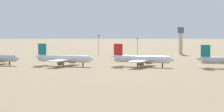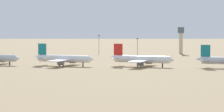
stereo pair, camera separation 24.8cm
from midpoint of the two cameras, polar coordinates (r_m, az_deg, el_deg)
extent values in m
plane|color=#9E8460|center=(273.89, -0.54, -1.19)|extent=(4000.00, 4000.00, 0.00)
pyramid|color=slate|center=(1202.59, 2.15, 3.86)|extent=(267.28, 222.82, 63.83)
cone|color=silver|center=(278.89, -11.50, -0.29)|extent=(3.66, 4.34, 3.89)
cylinder|color=slate|center=(294.16, -13.26, -0.53)|extent=(4.00, 2.82, 2.25)
cylinder|color=black|center=(282.06, -12.40, -0.91)|extent=(0.72, 0.72, 2.25)
cylinder|color=white|center=(273.29, -5.92, -0.32)|extent=(32.96, 9.27, 4.09)
cone|color=white|center=(265.61, -2.50, -0.41)|extent=(3.65, 4.33, 3.89)
cone|color=white|center=(281.85, -9.13, -0.11)|extent=(4.59, 4.09, 3.48)
cube|color=#14727A|center=(279.86, -8.53, 0.85)|extent=(5.33, 1.35, 6.65)
cube|color=white|center=(283.66, -8.11, -0.12)|extent=(4.34, 7.39, 0.37)
cube|color=white|center=(276.59, -8.94, -0.21)|extent=(4.34, 7.39, 0.37)
cube|color=white|center=(272.87, -5.72, -0.45)|extent=(12.09, 33.42, 0.57)
cylinder|color=slate|center=(279.34, -4.82, -0.65)|extent=(3.99, 2.81, 2.25)
cylinder|color=slate|center=(265.70, -6.28, -0.87)|extent=(3.99, 2.81, 2.25)
cylinder|color=black|center=(268.05, -3.55, -1.06)|extent=(0.72, 0.72, 2.25)
cylinder|color=black|center=(276.39, -5.96, -0.94)|extent=(0.72, 0.72, 2.25)
cylinder|color=black|center=(272.05, -6.44, -1.01)|extent=(0.72, 0.72, 2.25)
cylinder|color=white|center=(266.88, 3.66, -0.39)|extent=(33.12, 9.84, 4.11)
cone|color=white|center=(261.71, 7.38, -0.49)|extent=(3.73, 4.39, 3.91)
cone|color=white|center=(273.09, 0.10, -0.17)|extent=(4.67, 4.17, 3.50)
cube|color=red|center=(271.53, 0.79, 0.82)|extent=(5.35, 1.45, 6.68)
cube|color=white|center=(275.62, 1.10, -0.18)|extent=(4.47, 7.46, 0.37)
cube|color=white|center=(267.98, 0.46, -0.28)|extent=(4.47, 7.46, 0.37)
cube|color=white|center=(266.60, 3.87, -0.53)|extent=(12.68, 33.63, 0.58)
cylinder|color=slate|center=(273.69, 4.59, -0.73)|extent=(4.04, 2.88, 2.26)
cylinder|color=slate|center=(259.08, 3.54, -0.96)|extent=(4.04, 2.88, 2.26)
cylinder|color=black|center=(263.38, 6.24, -1.15)|extent=(0.72, 0.72, 2.26)
cylinder|color=black|center=(269.93, 3.52, -1.03)|extent=(0.72, 0.72, 2.26)
cylinder|color=black|center=(265.28, 3.17, -1.10)|extent=(0.72, 0.72, 2.26)
cone|color=silver|center=(264.26, 10.67, -0.37)|extent=(4.37, 3.83, 3.44)
cube|color=#14727A|center=(263.58, 11.42, 0.64)|extent=(5.28, 1.04, 6.57)
cube|color=silver|center=(267.86, 11.51, -0.37)|extent=(3.92, 7.17, 0.36)
cube|color=silver|center=(259.85, 11.30, -0.48)|extent=(3.92, 7.17, 0.36)
cylinder|color=#C6B793|center=(406.97, 8.46, 1.54)|extent=(3.20, 3.20, 18.04)
cube|color=#4C5660|center=(406.77, 8.48, 3.17)|extent=(5.20, 5.20, 5.09)
cylinder|color=#59595E|center=(382.19, 3.15, 1.11)|extent=(0.36, 0.36, 13.46)
cube|color=#333333|center=(381.98, 3.16, 2.15)|extent=(1.80, 0.50, 0.50)
cylinder|color=#59595E|center=(398.07, -1.60, 1.37)|extent=(0.36, 0.36, 15.80)
cube|color=#333333|center=(397.87, -1.60, 2.54)|extent=(1.80, 0.50, 0.50)
camera|label=1|loc=(0.12, -89.97, 0.00)|focal=74.57mm
camera|label=2|loc=(0.12, 90.03, 0.00)|focal=74.57mm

